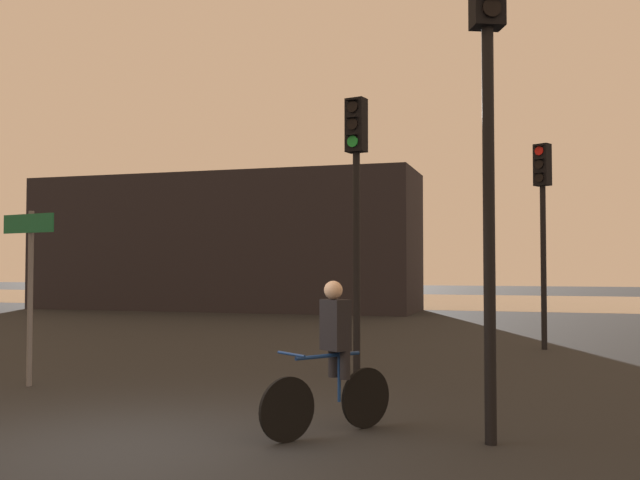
# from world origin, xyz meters

# --- Properties ---
(ground_plane) EXTENTS (120.00, 120.00, 0.00)m
(ground_plane) POSITION_xyz_m (0.00, 0.00, 0.00)
(ground_plane) COLOR black
(water_strip) EXTENTS (80.00, 16.00, 0.01)m
(water_strip) POSITION_xyz_m (0.00, 30.79, 0.00)
(water_strip) COLOR #9E937F
(water_strip) RESTS_ON ground
(distant_building) EXTENTS (16.00, 4.00, 5.46)m
(distant_building) POSITION_xyz_m (-8.48, 20.79, 2.73)
(distant_building) COLOR black
(distant_building) RESTS_ON ground
(traffic_light_center) EXTENTS (0.37, 0.38, 4.58)m
(traffic_light_center) POSITION_xyz_m (1.00, 5.42, 3.17)
(traffic_light_center) COLOR black
(traffic_light_center) RESTS_ON ground
(traffic_light_far_right) EXTENTS (0.40, 0.42, 4.40)m
(traffic_light_far_right) POSITION_xyz_m (4.02, 9.91, 3.06)
(traffic_light_far_right) COLOR black
(traffic_light_far_right) RESTS_ON ground
(traffic_light_near_right) EXTENTS (0.39, 0.41, 5.10)m
(traffic_light_near_right) POSITION_xyz_m (3.40, 1.28, 3.50)
(traffic_light_near_right) COLOR black
(traffic_light_near_right) RESTS_ON ground
(direction_sign_post) EXTENTS (1.08, 0.29, 2.60)m
(direction_sign_post) POSITION_xyz_m (-3.36, 2.83, 1.70)
(direction_sign_post) COLOR slate
(direction_sign_post) RESTS_ON ground
(cyclist) EXTENTS (1.03, 1.41, 1.62)m
(cyclist) POSITION_xyz_m (1.77, 1.25, 0.82)
(cyclist) COLOR black
(cyclist) RESTS_ON ground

